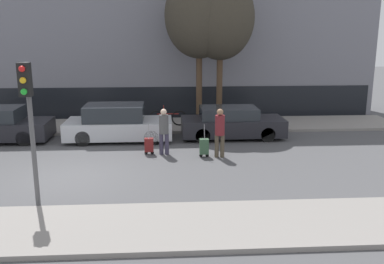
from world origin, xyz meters
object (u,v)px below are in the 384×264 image
object	(u,v)px
trolley_left	(149,145)
traffic_light	(28,107)
trolley_right	(204,146)
bare_tree_down_street	(199,16)
parked_car_2	(232,123)
pedestrian_right	(220,130)
bare_tree_near_crossing	(220,18)
pedestrian_left	(164,129)
parked_bicycle	(168,118)
parked_car_1	(118,124)

from	to	relation	value
trolley_left	traffic_light	world-z (taller)	traffic_light
trolley_right	bare_tree_down_street	world-z (taller)	bare_tree_down_street
trolley_left	bare_tree_down_street	distance (m)	7.14
parked_car_2	traffic_light	xyz separation A→B (m)	(-6.09, -7.03, 2.01)
trolley_left	pedestrian_right	xyz separation A→B (m)	(2.52, -0.50, 0.64)
trolley_left	bare_tree_near_crossing	xyz separation A→B (m)	(3.16, 4.75, 4.60)
pedestrian_left	trolley_right	xyz separation A→B (m)	(1.43, -0.43, -0.57)
traffic_light	pedestrian_left	bearing A→B (deg)	55.29
pedestrian_left	traffic_light	distance (m)	5.94
bare_tree_near_crossing	bare_tree_down_street	world-z (taller)	bare_tree_down_street
parked_car_2	trolley_right	xyz separation A→B (m)	(-1.41, -2.78, -0.23)
parked_car_2	parked_bicycle	size ratio (longest dim) A/B	2.42
traffic_light	parked_bicycle	world-z (taller)	traffic_light
parked_bicycle	bare_tree_down_street	bearing A→B (deg)	22.02
parked_car_2	traffic_light	size ratio (longest dim) A/B	1.16
parked_car_1	bare_tree_near_crossing	bearing A→B (deg)	29.13
parked_car_2	trolley_right	distance (m)	3.12
pedestrian_right	traffic_light	size ratio (longest dim) A/B	0.48
trolley_left	parked_car_2	bearing A→B (deg)	34.42
parked_bicycle	bare_tree_down_street	world-z (taller)	bare_tree_down_street
parked_car_1	parked_bicycle	size ratio (longest dim) A/B	2.44
bare_tree_down_street	pedestrian_right	bearing A→B (deg)	-86.76
pedestrian_left	bare_tree_near_crossing	bearing A→B (deg)	63.22
parked_car_1	pedestrian_left	world-z (taller)	pedestrian_left
parked_bicycle	parked_car_2	bearing A→B (deg)	-36.37
parked_car_2	bare_tree_near_crossing	distance (m)	4.97
pedestrian_left	bare_tree_near_crossing	world-z (taller)	bare_tree_near_crossing
parked_car_1	traffic_light	distance (m)	7.33
pedestrian_left	bare_tree_down_street	distance (m)	6.61
pedestrian_right	bare_tree_near_crossing	world-z (taller)	bare_tree_near_crossing
parked_car_1	pedestrian_left	xyz separation A→B (m)	(1.89, -2.25, 0.28)
pedestrian_right	bare_tree_down_street	bearing A→B (deg)	98.33
trolley_left	pedestrian_right	world-z (taller)	pedestrian_right
trolley_left	parked_bicycle	xyz separation A→B (m)	(0.73, 4.28, 0.13)
parked_car_1	bare_tree_near_crossing	size ratio (longest dim) A/B	0.64
trolley_right	bare_tree_near_crossing	world-z (taller)	bare_tree_near_crossing
bare_tree_near_crossing	trolley_left	bearing A→B (deg)	-123.70
pedestrian_left	trolley_left	world-z (taller)	pedestrian_left
parked_car_2	parked_bicycle	world-z (taller)	parked_car_2
parked_car_2	pedestrian_left	bearing A→B (deg)	-140.50
parked_car_1	trolley_left	world-z (taller)	parked_car_1
parked_bicycle	bare_tree_down_street	size ratio (longest dim) A/B	0.26
bare_tree_down_street	parked_car_2	bearing A→B (deg)	-65.44
parked_car_2	pedestrian_right	xyz separation A→B (m)	(-0.87, -2.82, 0.38)
parked_car_1	parked_bicycle	distance (m)	2.92
parked_car_1	bare_tree_down_street	size ratio (longest dim) A/B	0.62
parked_car_2	bare_tree_down_street	bearing A→B (deg)	114.56
trolley_left	bare_tree_near_crossing	size ratio (longest dim) A/B	0.17
parked_bicycle	bare_tree_near_crossing	world-z (taller)	bare_tree_near_crossing
bare_tree_near_crossing	bare_tree_down_street	size ratio (longest dim) A/B	0.98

